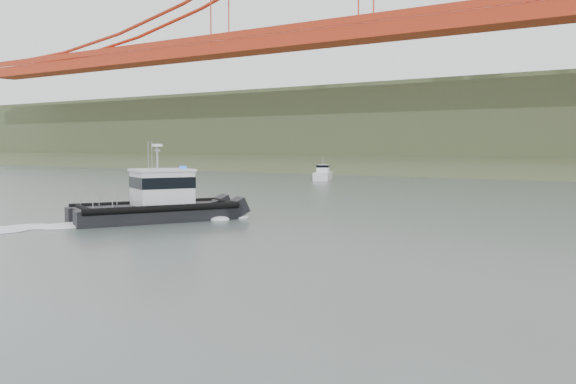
# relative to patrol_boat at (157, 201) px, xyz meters

# --- Properties ---
(ground) EXTENTS (400.00, 400.00, 0.00)m
(ground) POSITION_rel_patrol_boat_xyz_m (10.46, -11.67, -1.20)
(ground) COLOR #45524E
(ground) RESTS_ON ground
(patrol_boat) EXTENTS (7.55, 10.47, 4.80)m
(patrol_boat) POSITION_rel_patrol_boat_xyz_m (0.00, 0.00, 0.00)
(patrol_boat) COLOR black
(patrol_boat) RESTS_ON ground
(motorboat) EXTENTS (4.17, 6.04, 3.17)m
(motorboat) POSITION_rel_patrol_boat_xyz_m (-16.06, 45.05, -0.41)
(motorboat) COLOR silver
(motorboat) RESTS_ON ground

